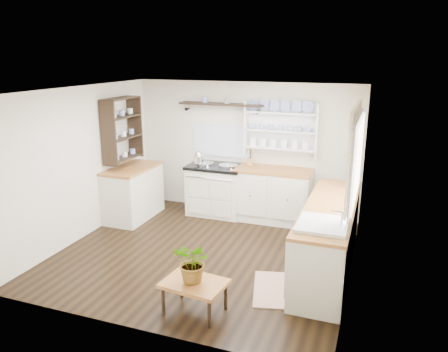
{
  "coord_description": "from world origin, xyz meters",
  "views": [
    {
      "loc": [
        2.22,
        -5.28,
        2.75
      ],
      "look_at": [
        0.2,
        0.25,
        1.1
      ],
      "focal_mm": 35.0,
      "sensor_mm": 36.0,
      "label": 1
    }
  ],
  "objects": [
    {
      "name": "floor",
      "position": [
        0.0,
        0.0,
        0.0
      ],
      "size": [
        4.0,
        3.8,
        0.01
      ],
      "primitive_type": "cube",
      "color": "black",
      "rests_on": "ground"
    },
    {
      "name": "wall_back",
      "position": [
        0.0,
        1.9,
        1.15
      ],
      "size": [
        4.0,
        0.02,
        2.3
      ],
      "primitive_type": "cube",
      "color": "beige",
      "rests_on": "ground"
    },
    {
      "name": "wall_right",
      "position": [
        2.0,
        0.0,
        1.15
      ],
      "size": [
        0.02,
        3.8,
        2.3
      ],
      "primitive_type": "cube",
      "color": "beige",
      "rests_on": "ground"
    },
    {
      "name": "wall_left",
      "position": [
        -2.0,
        0.0,
        1.15
      ],
      "size": [
        0.02,
        3.8,
        2.3
      ],
      "primitive_type": "cube",
      "color": "beige",
      "rests_on": "ground"
    },
    {
      "name": "ceiling",
      "position": [
        0.0,
        0.0,
        2.3
      ],
      "size": [
        4.0,
        3.8,
        0.01
      ],
      "primitive_type": "cube",
      "color": "white",
      "rests_on": "wall_back"
    },
    {
      "name": "window",
      "position": [
        1.95,
        0.15,
        1.56
      ],
      "size": [
        0.08,
        1.55,
        1.22
      ],
      "color": "white",
      "rests_on": "wall_right"
    },
    {
      "name": "aga_cooker",
      "position": [
        -0.42,
        1.57,
        0.45
      ],
      "size": [
        0.99,
        0.69,
        0.91
      ],
      "color": "beige",
      "rests_on": "floor"
    },
    {
      "name": "back_cabinets",
      "position": [
        0.6,
        1.6,
        0.46
      ],
      "size": [
        1.27,
        0.63,
        0.9
      ],
      "color": "beige",
      "rests_on": "floor"
    },
    {
      "name": "right_cabinets",
      "position": [
        1.7,
        0.1,
        0.46
      ],
      "size": [
        0.62,
        2.43,
        0.9
      ],
      "color": "beige",
      "rests_on": "floor"
    },
    {
      "name": "belfast_sink",
      "position": [
        1.7,
        -0.65,
        0.8
      ],
      "size": [
        0.55,
        0.6,
        0.45
      ],
      "color": "white",
      "rests_on": "right_cabinets"
    },
    {
      "name": "left_cabinets",
      "position": [
        -1.7,
        0.9,
        0.46
      ],
      "size": [
        0.62,
        1.13,
        0.9
      ],
      "color": "beige",
      "rests_on": "floor"
    },
    {
      "name": "plate_rack",
      "position": [
        0.65,
        1.86,
        1.56
      ],
      "size": [
        1.2,
        0.22,
        0.9
      ],
      "color": "white",
      "rests_on": "wall_back"
    },
    {
      "name": "high_shelf",
      "position": [
        -0.4,
        1.78,
        1.91
      ],
      "size": [
        1.5,
        0.29,
        0.16
      ],
      "color": "black",
      "rests_on": "wall_back"
    },
    {
      "name": "left_shelving",
      "position": [
        -1.84,
        0.9,
        1.55
      ],
      "size": [
        0.28,
        0.8,
        1.05
      ],
      "primitive_type": "cube",
      "color": "black",
      "rests_on": "wall_left"
    },
    {
      "name": "kettle",
      "position": [
        -0.7,
        1.45,
        1.03
      ],
      "size": [
        0.17,
        0.17,
        0.2
      ],
      "primitive_type": null,
      "color": "silver",
      "rests_on": "aga_cooker"
    },
    {
      "name": "utensil_crock",
      "position": [
        0.15,
        1.68,
        0.97
      ],
      "size": [
        0.1,
        0.1,
        0.12
      ],
      "primitive_type": "cylinder",
      "color": "#A5753C",
      "rests_on": "back_cabinets"
    },
    {
      "name": "center_table",
      "position": [
        0.46,
        -1.4,
        0.32
      ],
      "size": [
        0.72,
        0.55,
        0.36
      ],
      "rotation": [
        0.0,
        0.0,
        -0.11
      ],
      "color": "brown",
      "rests_on": "floor"
    },
    {
      "name": "potted_plant",
      "position": [
        0.46,
        -1.4,
        0.6
      ],
      "size": [
        0.51,
        0.48,
        0.47
      ],
      "primitive_type": "imported",
      "rotation": [
        0.0,
        0.0,
        -0.33
      ],
      "color": "#3F7233",
      "rests_on": "center_table"
    },
    {
      "name": "floor_rug",
      "position": [
        1.21,
        -0.64,
        0.01
      ],
      "size": [
        0.74,
        0.96,
        0.02
      ],
      "primitive_type": "cube",
      "rotation": [
        0.0,
        0.0,
        0.24
      ],
      "color": "#815D4B",
      "rests_on": "floor"
    }
  ]
}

